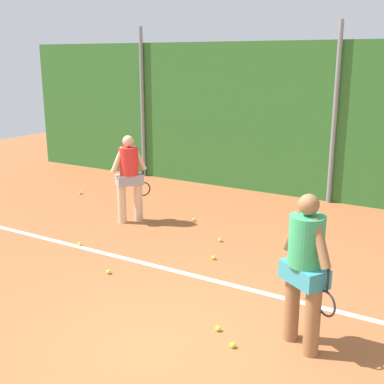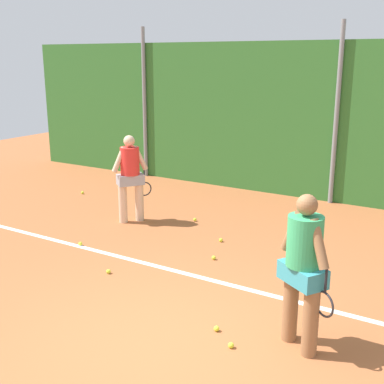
{
  "view_description": "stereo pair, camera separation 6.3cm",
  "coord_description": "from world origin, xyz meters",
  "px_view_note": "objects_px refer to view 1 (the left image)",
  "views": [
    {
      "loc": [
        2.76,
        -4.04,
        3.1
      ],
      "look_at": [
        -0.82,
        2.04,
        1.18
      ],
      "focal_mm": 46.57,
      "sensor_mm": 36.0,
      "label": 1
    },
    {
      "loc": [
        2.82,
        -4.01,
        3.1
      ],
      "look_at": [
        -0.82,
        2.04,
        1.18
      ],
      "focal_mm": 46.57,
      "sensor_mm": 36.0,
      "label": 2
    }
  ],
  "objects_px": {
    "tennis_ball_7": "(233,345)",
    "tennis_ball_0": "(194,220)",
    "tennis_ball_11": "(220,240)",
    "tennis_ball_12": "(218,329)",
    "player_foreground_near": "(305,264)",
    "tennis_ball_4": "(80,244)",
    "player_midcourt": "(129,174)",
    "tennis_ball_6": "(109,272)",
    "tennis_ball_5": "(214,258)",
    "tennis_ball_9": "(81,193)"
  },
  "relations": [
    {
      "from": "tennis_ball_7",
      "to": "tennis_ball_0",
      "type": "bearing_deg",
      "value": 125.91
    },
    {
      "from": "tennis_ball_11",
      "to": "tennis_ball_12",
      "type": "xyz_separation_m",
      "value": [
        1.32,
        -2.61,
        0.0
      ]
    },
    {
      "from": "player_foreground_near",
      "to": "tennis_ball_4",
      "type": "xyz_separation_m",
      "value": [
        -4.22,
        1.03,
        -0.95
      ]
    },
    {
      "from": "player_midcourt",
      "to": "tennis_ball_12",
      "type": "distance_m",
      "value": 4.4
    },
    {
      "from": "player_midcourt",
      "to": "tennis_ball_12",
      "type": "xyz_separation_m",
      "value": [
        3.34,
        -2.71,
        -0.91
      ]
    },
    {
      "from": "tennis_ball_6",
      "to": "tennis_ball_7",
      "type": "height_order",
      "value": "same"
    },
    {
      "from": "player_foreground_near",
      "to": "tennis_ball_12",
      "type": "relative_size",
      "value": 26.55
    },
    {
      "from": "tennis_ball_4",
      "to": "tennis_ball_12",
      "type": "xyz_separation_m",
      "value": [
        3.29,
        -1.22,
        0.0
      ]
    },
    {
      "from": "player_midcourt",
      "to": "tennis_ball_6",
      "type": "xyz_separation_m",
      "value": [
        1.21,
        -2.12,
        -0.91
      ]
    },
    {
      "from": "tennis_ball_5",
      "to": "tennis_ball_6",
      "type": "height_order",
      "value": "same"
    },
    {
      "from": "player_midcourt",
      "to": "tennis_ball_4",
      "type": "bearing_deg",
      "value": -140.86
    },
    {
      "from": "tennis_ball_5",
      "to": "tennis_ball_6",
      "type": "bearing_deg",
      "value": -130.68
    },
    {
      "from": "tennis_ball_6",
      "to": "tennis_ball_9",
      "type": "distance_m",
      "value": 4.62
    },
    {
      "from": "tennis_ball_6",
      "to": "player_midcourt",
      "type": "bearing_deg",
      "value": 119.56
    },
    {
      "from": "tennis_ball_0",
      "to": "tennis_ball_5",
      "type": "xyz_separation_m",
      "value": [
        1.23,
        -1.49,
        0.0
      ]
    },
    {
      "from": "tennis_ball_4",
      "to": "tennis_ball_9",
      "type": "height_order",
      "value": "same"
    },
    {
      "from": "tennis_ball_11",
      "to": "player_midcourt",
      "type": "bearing_deg",
      "value": 176.92
    },
    {
      "from": "tennis_ball_7",
      "to": "tennis_ball_12",
      "type": "distance_m",
      "value": 0.38
    },
    {
      "from": "tennis_ball_12",
      "to": "tennis_ball_4",
      "type": "bearing_deg",
      "value": 159.65
    },
    {
      "from": "player_midcourt",
      "to": "tennis_ball_7",
      "type": "relative_size",
      "value": 25.55
    },
    {
      "from": "tennis_ball_4",
      "to": "tennis_ball_11",
      "type": "xyz_separation_m",
      "value": [
        1.97,
        1.39,
        0.0
      ]
    },
    {
      "from": "tennis_ball_0",
      "to": "tennis_ball_7",
      "type": "height_order",
      "value": "same"
    },
    {
      "from": "tennis_ball_7",
      "to": "tennis_ball_9",
      "type": "distance_m",
      "value": 7.05
    },
    {
      "from": "tennis_ball_9",
      "to": "tennis_ball_0",
      "type": "bearing_deg",
      "value": -6.26
    },
    {
      "from": "tennis_ball_0",
      "to": "tennis_ball_12",
      "type": "bearing_deg",
      "value": -55.69
    },
    {
      "from": "tennis_ball_4",
      "to": "tennis_ball_9",
      "type": "xyz_separation_m",
      "value": [
        -2.27,
        2.48,
        0.0
      ]
    },
    {
      "from": "tennis_ball_6",
      "to": "tennis_ball_12",
      "type": "distance_m",
      "value": 2.22
    },
    {
      "from": "player_foreground_near",
      "to": "tennis_ball_0",
      "type": "bearing_deg",
      "value": 167.36
    },
    {
      "from": "tennis_ball_6",
      "to": "tennis_ball_0",
      "type": "bearing_deg",
      "value": 93.0
    },
    {
      "from": "player_foreground_near",
      "to": "tennis_ball_7",
      "type": "distance_m",
      "value": 1.21
    },
    {
      "from": "tennis_ball_11",
      "to": "tennis_ball_7",
      "type": "bearing_deg",
      "value": -60.2
    },
    {
      "from": "tennis_ball_4",
      "to": "tennis_ball_9",
      "type": "relative_size",
      "value": 1.0
    },
    {
      "from": "tennis_ball_6",
      "to": "tennis_ball_7",
      "type": "xyz_separation_m",
      "value": [
        2.44,
        -0.81,
        0.0
      ]
    },
    {
      "from": "tennis_ball_5",
      "to": "tennis_ball_4",
      "type": "bearing_deg",
      "value": -164.19
    },
    {
      "from": "player_foreground_near",
      "to": "tennis_ball_9",
      "type": "height_order",
      "value": "player_foreground_near"
    },
    {
      "from": "tennis_ball_5",
      "to": "tennis_ball_11",
      "type": "relative_size",
      "value": 1.0
    },
    {
      "from": "tennis_ball_0",
      "to": "tennis_ball_7",
      "type": "distance_m",
      "value": 4.4
    },
    {
      "from": "tennis_ball_0",
      "to": "tennis_ball_12",
      "type": "xyz_separation_m",
      "value": [
        2.28,
        -3.34,
        0.0
      ]
    },
    {
      "from": "tennis_ball_4",
      "to": "player_foreground_near",
      "type": "bearing_deg",
      "value": -13.76
    },
    {
      "from": "tennis_ball_0",
      "to": "tennis_ball_9",
      "type": "height_order",
      "value": "same"
    },
    {
      "from": "player_foreground_near",
      "to": "tennis_ball_5",
      "type": "height_order",
      "value": "player_foreground_near"
    },
    {
      "from": "tennis_ball_0",
      "to": "tennis_ball_7",
      "type": "relative_size",
      "value": 1.0
    },
    {
      "from": "tennis_ball_9",
      "to": "tennis_ball_4",
      "type": "bearing_deg",
      "value": -47.57
    },
    {
      "from": "tennis_ball_0",
      "to": "player_foreground_near",
      "type": "bearing_deg",
      "value": -44.5
    },
    {
      "from": "player_foreground_near",
      "to": "tennis_ball_12",
      "type": "distance_m",
      "value": 1.34
    },
    {
      "from": "tennis_ball_0",
      "to": "tennis_ball_5",
      "type": "distance_m",
      "value": 1.93
    },
    {
      "from": "tennis_ball_6",
      "to": "tennis_ball_4",
      "type": "bearing_deg",
      "value": 151.38
    },
    {
      "from": "tennis_ball_7",
      "to": "tennis_ball_5",
      "type": "bearing_deg",
      "value": 123.03
    },
    {
      "from": "tennis_ball_11",
      "to": "tennis_ball_6",
      "type": "bearing_deg",
      "value": -112.04
    },
    {
      "from": "tennis_ball_5",
      "to": "tennis_ball_12",
      "type": "xyz_separation_m",
      "value": [
        1.05,
        -1.85,
        0.0
      ]
    }
  ]
}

